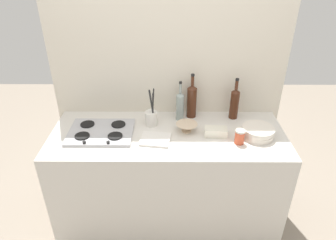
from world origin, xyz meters
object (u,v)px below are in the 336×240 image
wine_bottle_leftmost (180,105)px  wine_bottle_mid_left (192,100)px  stovetop_hob (101,132)px  cutting_board (155,139)px  condiment_jar_front (240,137)px  wine_bottle_mid_right (234,103)px  mixing_bowl (187,127)px  plate_stack (258,132)px  butter_dish (216,132)px  utensil_crock (151,117)px

wine_bottle_leftmost → wine_bottle_mid_left: 0.11m
stovetop_hob → cutting_board: 0.43m
wine_bottle_mid_left → wine_bottle_leftmost: bearing=-153.3°
stovetop_hob → wine_bottle_mid_left: wine_bottle_mid_left is taller
condiment_jar_front → wine_bottle_mid_right: bearing=86.7°
wine_bottle_leftmost → wine_bottle_mid_left: size_ratio=0.88×
wine_bottle_mid_left → cutting_board: size_ratio=1.75×
wine_bottle_mid_right → wine_bottle_leftmost: bearing=-176.5°
wine_bottle_leftmost → mixing_bowl: 0.22m
wine_bottle_mid_right → mixing_bowl: bearing=-151.2°
plate_stack → wine_bottle_leftmost: bearing=155.7°
wine_bottle_leftmost → cutting_board: 0.39m
wine_bottle_mid_left → mixing_bowl: size_ratio=2.26×
wine_bottle_mid_right → butter_dish: wine_bottle_mid_right is taller
utensil_crock → mixing_bowl: bearing=-19.8°
wine_bottle_mid_right → cutting_board: 0.73m
condiment_jar_front → butter_dish: bearing=147.6°
wine_bottle_leftmost → wine_bottle_mid_right: size_ratio=0.96×
mixing_bowl → cutting_board: mixing_bowl is taller
utensil_crock → stovetop_hob: bearing=-161.0°
butter_dish → condiment_jar_front: 0.19m
condiment_jar_front → cutting_board: condiment_jar_front is taller
cutting_board → wine_bottle_mid_right: bearing=28.6°
condiment_jar_front → wine_bottle_leftmost: bearing=140.3°
wine_bottle_mid_right → cutting_board: size_ratio=1.62×
stovetop_hob → plate_stack: 1.19m
mixing_bowl → butter_dish: (0.22, -0.06, -0.00)m
utensil_crock → condiment_jar_front: utensil_crock is taller
stovetop_hob → wine_bottle_leftmost: size_ratio=1.46×
stovetop_hob → plate_stack: (1.19, -0.04, 0.03)m
condiment_jar_front → cutting_board: 0.61m
mixing_bowl → utensil_crock: utensil_crock is taller
wine_bottle_leftmost → mixing_bowl: size_ratio=2.00×
wine_bottle_leftmost → utensil_crock: bearing=-158.3°
wine_bottle_mid_right → cutting_board: wine_bottle_mid_right is taller
stovetop_hob → wine_bottle_mid_right: size_ratio=1.40×
wine_bottle_leftmost → wine_bottle_mid_left: wine_bottle_mid_left is taller
condiment_jar_front → stovetop_hob: bearing=172.9°
wine_bottle_leftmost → wine_bottle_mid_right: (0.44, 0.03, 0.01)m
butter_dish → cutting_board: bearing=-171.4°
wine_bottle_leftmost → condiment_jar_front: wine_bottle_leftmost is taller
wine_bottle_mid_right → mixing_bowl: 0.46m
plate_stack → mixing_bowl: plate_stack is taller
stovetop_hob → utensil_crock: bearing=19.0°
stovetop_hob → butter_dish: 0.87m
stovetop_hob → mixing_bowl: size_ratio=2.93×
butter_dish → condiment_jar_front: (0.16, -0.10, 0.02)m
plate_stack → butter_dish: (-0.31, 0.01, -0.01)m
wine_bottle_leftmost → cutting_board: (-0.19, -0.32, -0.12)m
cutting_board → utensil_crock: bearing=100.1°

